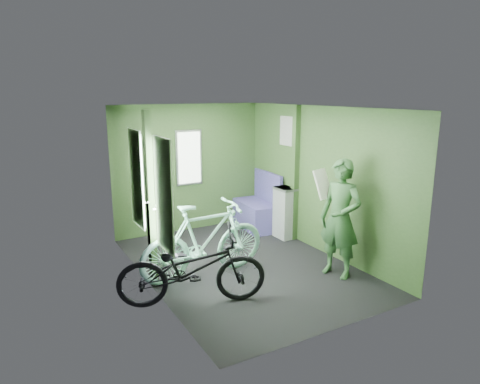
# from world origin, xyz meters

# --- Properties ---
(room) EXTENTS (4.00, 4.02, 2.31)m
(room) POSITION_xyz_m (-0.04, 0.04, 1.44)
(room) COLOR black
(room) RESTS_ON ground
(bicycle_black) EXTENTS (1.90, 1.25, 0.98)m
(bicycle_black) POSITION_xyz_m (-1.12, -0.73, 0.00)
(bicycle_black) COLOR black
(bicycle_black) RESTS_ON ground
(bicycle_mint) EXTENTS (1.86, 0.73, 1.17)m
(bicycle_mint) POSITION_xyz_m (-0.67, -0.12, 0.00)
(bicycle_mint) COLOR #89D4B6
(bicycle_mint) RESTS_ON ground
(passenger) EXTENTS (0.56, 0.76, 1.64)m
(passenger) POSITION_xyz_m (0.99, -0.92, 0.83)
(passenger) COLOR #325A31
(passenger) RESTS_ON ground
(waste_box) EXTENTS (0.27, 0.37, 0.90)m
(waste_box) POSITION_xyz_m (1.26, 0.74, 0.45)
(waste_box) COLOR gray
(waste_box) RESTS_ON ground
(bench_seat) EXTENTS (0.63, 1.04, 1.05)m
(bench_seat) POSITION_xyz_m (1.15, 1.45, 0.31)
(bench_seat) COLOR navy
(bench_seat) RESTS_ON ground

